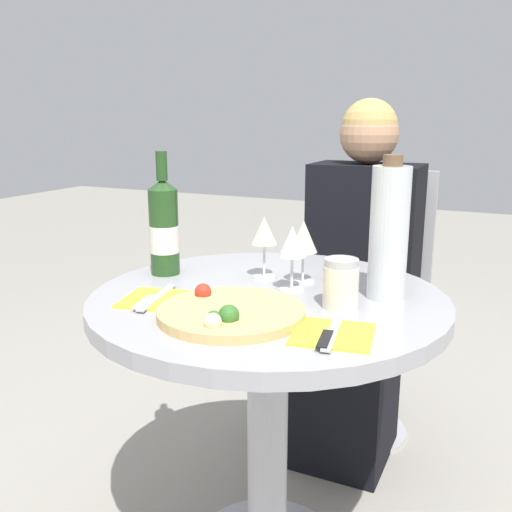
{
  "coord_description": "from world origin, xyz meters",
  "views": [
    {
      "loc": [
        0.51,
        -1.16,
        1.13
      ],
      "look_at": [
        -0.01,
        -0.04,
        0.82
      ],
      "focal_mm": 40.0,
      "sensor_mm": 36.0,
      "label": 1
    }
  ],
  "objects_px": {
    "chair_behind_diner": "(366,308)",
    "tall_carafe": "(389,232)",
    "pizza_large": "(230,312)",
    "dining_table": "(268,357)",
    "seated_diner": "(356,298)",
    "wine_bottle": "(164,228)"
  },
  "relations": [
    {
      "from": "chair_behind_diner",
      "to": "tall_carafe",
      "type": "xyz_separation_m",
      "value": [
        0.21,
        -0.68,
        0.42
      ]
    },
    {
      "from": "pizza_large",
      "to": "chair_behind_diner",
      "type": "bearing_deg",
      "value": 87.01
    },
    {
      "from": "pizza_large",
      "to": "tall_carafe",
      "type": "xyz_separation_m",
      "value": [
        0.26,
        0.27,
        0.14
      ]
    },
    {
      "from": "chair_behind_diner",
      "to": "tall_carafe",
      "type": "bearing_deg",
      "value": 107.11
    },
    {
      "from": "dining_table",
      "to": "seated_diner",
      "type": "bearing_deg",
      "value": 86.12
    },
    {
      "from": "seated_diner",
      "to": "pizza_large",
      "type": "bearing_deg",
      "value": 86.46
    },
    {
      "from": "pizza_large",
      "to": "wine_bottle",
      "type": "height_order",
      "value": "wine_bottle"
    },
    {
      "from": "dining_table",
      "to": "chair_behind_diner",
      "type": "distance_m",
      "value": 0.78
    },
    {
      "from": "dining_table",
      "to": "tall_carafe",
      "type": "distance_m",
      "value": 0.41
    },
    {
      "from": "tall_carafe",
      "to": "wine_bottle",
      "type": "bearing_deg",
      "value": -175.61
    },
    {
      "from": "seated_diner",
      "to": "pizza_large",
      "type": "xyz_separation_m",
      "value": [
        -0.05,
        -0.8,
        0.2
      ]
    },
    {
      "from": "dining_table",
      "to": "wine_bottle",
      "type": "bearing_deg",
      "value": 171.16
    },
    {
      "from": "chair_behind_diner",
      "to": "wine_bottle",
      "type": "bearing_deg",
      "value": 63.52
    },
    {
      "from": "pizza_large",
      "to": "tall_carafe",
      "type": "bearing_deg",
      "value": 46.3
    },
    {
      "from": "dining_table",
      "to": "tall_carafe",
      "type": "xyz_separation_m",
      "value": [
        0.25,
        0.09,
        0.31
      ]
    },
    {
      "from": "seated_diner",
      "to": "tall_carafe",
      "type": "distance_m",
      "value": 0.66
    },
    {
      "from": "tall_carafe",
      "to": "chair_behind_diner",
      "type": "bearing_deg",
      "value": 107.11
    },
    {
      "from": "chair_behind_diner",
      "to": "pizza_large",
      "type": "xyz_separation_m",
      "value": [
        -0.05,
        -0.95,
        0.28
      ]
    },
    {
      "from": "wine_bottle",
      "to": "pizza_large",
      "type": "bearing_deg",
      "value": -36.16
    },
    {
      "from": "chair_behind_diner",
      "to": "pizza_large",
      "type": "relative_size",
      "value": 3.07
    },
    {
      "from": "chair_behind_diner",
      "to": "wine_bottle",
      "type": "relative_size",
      "value": 2.95
    },
    {
      "from": "dining_table",
      "to": "seated_diner",
      "type": "height_order",
      "value": "seated_diner"
    }
  ]
}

